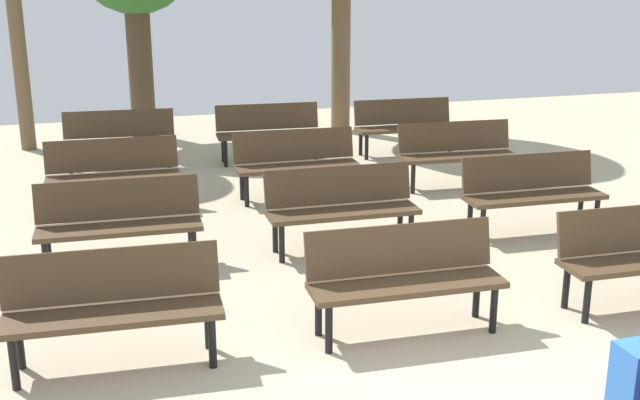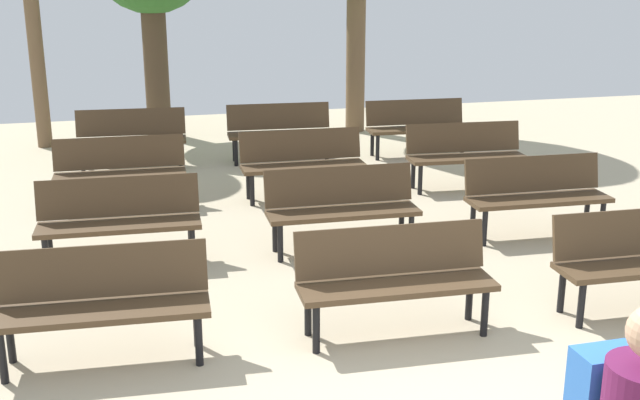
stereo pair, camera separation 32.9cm
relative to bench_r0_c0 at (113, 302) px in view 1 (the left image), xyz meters
The scene contains 11 objects.
bench_r0_c0 is the anchor object (origin of this frame).
bench_r0_c1 2.30m from the bench_r0_c0, ahead, with size 1.62×0.55×0.87m.
bench_r1_c0 2.06m from the bench_r0_c0, 85.60° to the left, with size 1.62×0.55×0.87m.
bench_r1_c1 3.09m from the bench_r0_c0, 38.21° to the left, with size 1.61×0.53×0.87m.
bench_r1_c2 5.01m from the bench_r0_c0, 21.44° to the left, with size 1.62×0.55×0.87m.
bench_r2_c0 4.09m from the bench_r0_c0, 87.23° to the left, with size 1.62×0.54×0.87m.
bench_r2_c1 4.67m from the bench_r0_c0, 57.74° to the left, with size 1.61×0.52×0.87m.
bench_r2_c2 6.11m from the bench_r0_c0, 39.13° to the left, with size 1.63×0.60×0.87m.
bench_r3_c0 6.13m from the bench_r0_c0, 86.34° to the left, with size 1.63×0.60×0.87m.
bench_r3_c1 6.58m from the bench_r0_c0, 66.49° to the left, with size 1.63×0.59×0.87m.
bench_r3_c2 7.58m from the bench_r0_c0, 50.58° to the left, with size 1.62×0.57×0.87m.
Camera 1 is at (-2.31, -3.92, 2.89)m, focal length 44.15 mm.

